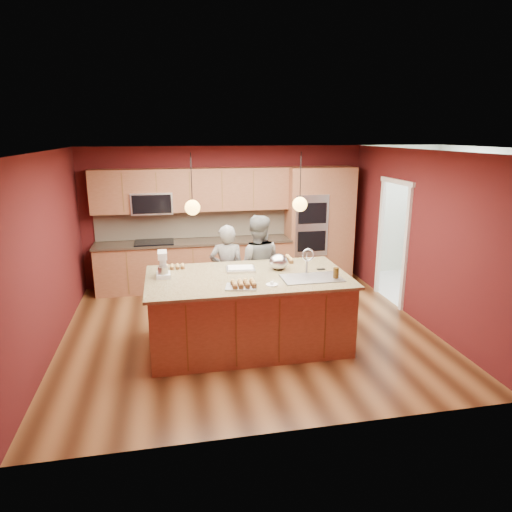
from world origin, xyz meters
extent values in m
plane|color=#402211|center=(0.00, 0.00, 0.00)|extent=(5.50, 5.50, 0.00)
plane|color=silver|center=(0.00, 0.00, 2.70)|extent=(5.50, 5.50, 0.00)
plane|color=#4D1415|center=(0.00, 2.50, 1.35)|extent=(5.50, 0.00, 5.50)
plane|color=#4D1415|center=(0.00, -2.50, 1.35)|extent=(5.50, 0.00, 5.50)
plane|color=#4D1415|center=(-2.75, 0.00, 1.35)|extent=(0.00, 5.00, 5.00)
plane|color=#4D1415|center=(2.75, 0.00, 1.35)|extent=(0.00, 5.00, 5.00)
cube|color=brown|center=(-0.65, 2.20, 0.45)|extent=(3.70, 0.60, 0.90)
cube|color=#312A20|center=(-0.65, 2.19, 0.92)|extent=(3.74, 0.64, 0.04)
cube|color=beige|center=(-0.65, 2.48, 1.22)|extent=(3.70, 0.03, 0.56)
cube|color=brown|center=(-0.65, 2.32, 1.90)|extent=(3.70, 0.36, 0.80)
cube|color=black|center=(-1.40, 2.18, 0.94)|extent=(0.72, 0.52, 0.03)
cube|color=silver|center=(-1.40, 2.30, 1.68)|extent=(0.76, 0.40, 0.40)
cube|color=brown|center=(1.60, 2.20, 1.15)|extent=(0.80, 0.60, 2.30)
cube|color=silver|center=(1.60, 1.90, 1.20)|extent=(0.66, 0.04, 1.20)
cube|color=brown|center=(2.25, 2.20, 1.15)|extent=(0.50, 0.60, 2.30)
plane|color=silver|center=(3.65, 1.20, 0.00)|extent=(2.60, 2.60, 0.00)
plane|color=beige|center=(4.55, 1.20, 1.35)|extent=(0.00, 2.70, 2.70)
cube|color=white|center=(4.35, 1.20, 1.95)|extent=(0.35, 2.40, 0.75)
cylinder|color=black|center=(-0.81, -0.44, 2.35)|extent=(0.01, 0.01, 0.70)
sphere|color=gold|center=(-0.81, -0.44, 2.00)|extent=(0.20, 0.20, 0.20)
cylinder|color=black|center=(0.65, -0.44, 2.35)|extent=(0.01, 0.01, 0.70)
sphere|color=gold|center=(0.65, -0.44, 2.00)|extent=(0.20, 0.20, 0.20)
cube|color=brown|center=(-0.08, -0.44, 0.49)|extent=(2.68, 1.45, 0.98)
cube|color=tan|center=(-0.08, -0.44, 1.00)|extent=(2.78, 1.55, 0.04)
cube|color=silver|center=(0.76, -0.72, 0.94)|extent=(0.81, 0.47, 0.18)
imported|color=black|center=(-0.23, 0.58, 0.77)|extent=(0.62, 0.46, 1.55)
imported|color=gray|center=(0.26, 0.58, 0.84)|extent=(0.94, 0.81, 1.69)
cube|color=white|center=(-1.23, -0.27, 1.05)|extent=(0.19, 0.25, 0.06)
cube|color=white|center=(-1.23, -0.17, 1.20)|extent=(0.09, 0.08, 0.24)
cube|color=white|center=(-1.23, -0.25, 1.33)|extent=(0.13, 0.25, 0.09)
cylinder|color=silver|center=(-1.23, -0.31, 1.12)|extent=(0.14, 0.14, 0.13)
cube|color=silver|center=(-0.13, -0.17, 1.04)|extent=(0.44, 0.34, 0.03)
cube|color=white|center=(-0.13, -0.17, 1.06)|extent=(0.38, 0.28, 0.02)
cube|color=silver|center=(-0.25, -0.92, 1.03)|extent=(0.44, 0.36, 0.02)
ellipsoid|color=silver|center=(0.42, -0.22, 1.14)|extent=(0.28, 0.28, 0.24)
cylinder|color=white|center=(0.16, -0.90, 1.03)|extent=(0.16, 0.16, 0.01)
cylinder|color=#3D290C|center=(1.07, -0.80, 1.10)|extent=(0.08, 0.08, 0.15)
cube|color=black|center=(1.02, -0.36, 1.03)|extent=(0.12, 0.06, 0.01)
cube|color=white|center=(4.23, 0.93, 0.50)|extent=(0.75, 0.76, 1.00)
cube|color=white|center=(4.19, 1.47, 0.53)|extent=(0.80, 0.81, 1.05)
camera|label=1|loc=(-1.14, -6.38, 2.94)|focal=32.00mm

